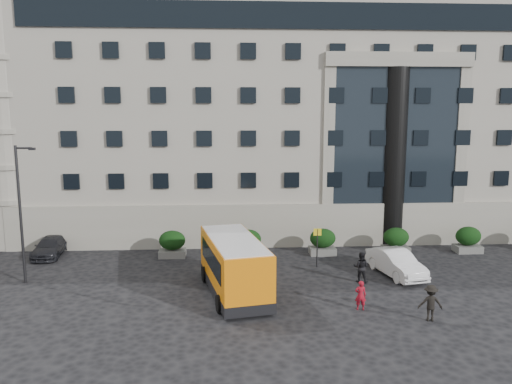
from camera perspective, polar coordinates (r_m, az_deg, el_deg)
ground at (r=27.41m, az=-2.77°, el=-11.92°), size 120.00×120.00×0.00m
civic_building at (r=47.99m, az=4.15°, el=8.11°), size 44.00×24.00×18.00m
entrance_column at (r=38.03m, az=15.42°, el=3.77°), size 1.80×1.80×13.00m
apartment_far at (r=69.02m, az=-26.52°, el=9.15°), size 13.00×13.00×22.00m
hedge_a at (r=34.76m, az=-9.55°, el=-5.85°), size 1.80×1.26×1.84m
hedge_b at (r=34.58m, az=-0.91°, el=-5.80°), size 1.80×1.26×1.84m
hedge_c at (r=35.17m, az=7.63°, el=-5.63°), size 1.80×1.26×1.84m
hedge_d at (r=36.50m, az=15.71°, el=-5.35°), size 1.80×1.26×1.84m
hedge_e at (r=38.49m, az=23.08°, el=-5.00°), size 1.80×1.26×1.84m
street_lamp at (r=31.39m, az=-25.26°, el=-1.79°), size 1.16×0.18×8.00m
bus_stop_sign at (r=32.14m, az=7.02°, el=-5.55°), size 0.50×0.08×2.52m
minibus at (r=27.37m, az=-2.52°, el=-8.18°), size 3.98×7.76×3.09m
red_truck at (r=47.51m, az=-22.74°, el=-1.61°), size 2.84×5.78×3.07m
parked_car_c at (r=37.48m, az=-22.47°, el=-5.81°), size 2.01×4.42×1.26m
parked_car_d at (r=40.88m, az=-19.34°, el=-4.22°), size 2.85×5.65×1.53m
white_taxi at (r=31.73m, az=15.71°, el=-7.81°), size 2.67×5.00×1.56m
pedestrian_a at (r=26.04m, az=11.86°, el=-11.48°), size 0.59×0.43×1.52m
pedestrian_b at (r=30.00m, az=11.90°, el=-8.40°), size 1.06×0.94×1.81m
pedestrian_c at (r=25.63m, az=19.32°, el=-11.87°), size 1.22×0.82×1.76m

